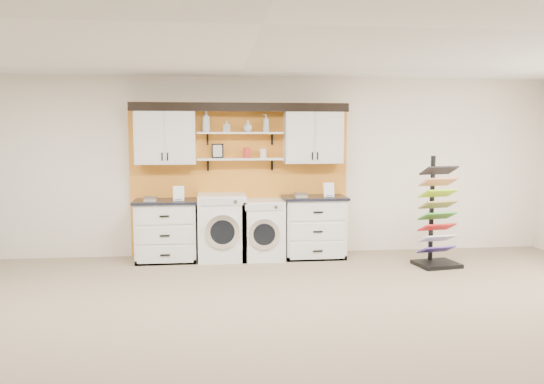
{
  "coord_description": "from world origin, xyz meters",
  "views": [
    {
      "loc": [
        -0.4,
        -4.36,
        1.93
      ],
      "look_at": [
        0.33,
        2.3,
        1.18
      ],
      "focal_mm": 35.0,
      "sensor_mm": 36.0,
      "label": 1
    }
  ],
  "objects": [
    {
      "name": "shelf_upper",
      "position": [
        0.0,
        3.8,
        1.93
      ],
      "size": [
        1.32,
        0.28,
        0.03
      ],
      "primitive_type": "cube",
      "color": "white",
      "rests_on": "wall_back"
    },
    {
      "name": "base_cabinet_left",
      "position": [
        -1.13,
        3.64,
        0.46
      ],
      "size": [
        0.95,
        0.66,
        0.93
      ],
      "color": "white",
      "rests_on": "floor"
    },
    {
      "name": "soap_bottle_d",
      "position": [
        0.4,
        3.8,
        2.08
      ],
      "size": [
        0.11,
        0.11,
        0.27
      ],
      "primitive_type": "imported",
      "rotation": [
        0.0,
        0.0,
        -1.53
      ],
      "color": "silver",
      "rests_on": "shelf_upper"
    },
    {
      "name": "accent_panel",
      "position": [
        0.0,
        3.96,
        1.2
      ],
      "size": [
        3.4,
        0.07,
        2.4
      ],
      "primitive_type": "cube",
      "color": "orange",
      "rests_on": "wall_back"
    },
    {
      "name": "washer",
      "position": [
        -0.29,
        3.64,
        0.5
      ],
      "size": [
        0.72,
        0.71,
        1.01
      ],
      "color": "white",
      "rests_on": "floor"
    },
    {
      "name": "upper_cabinet_left",
      "position": [
        -1.13,
        3.79,
        1.88
      ],
      "size": [
        0.9,
        0.35,
        0.84
      ],
      "color": "white",
      "rests_on": "wall_back"
    },
    {
      "name": "canister_red",
      "position": [
        0.1,
        3.8,
        1.62
      ],
      "size": [
        0.11,
        0.11,
        0.16
      ],
      "primitive_type": "cylinder",
      "color": "red",
      "rests_on": "shelf_lower"
    },
    {
      "name": "soap_bottle_b",
      "position": [
        -0.21,
        3.8,
        2.03
      ],
      "size": [
        0.11,
        0.11,
        0.17
      ],
      "primitive_type": "imported",
      "rotation": [
        0.0,
        0.0,
        0.88
      ],
      "color": "silver",
      "rests_on": "shelf_upper"
    },
    {
      "name": "crown_molding",
      "position": [
        0.0,
        3.81,
        2.33
      ],
      "size": [
        3.3,
        0.41,
        0.13
      ],
      "color": "black",
      "rests_on": "wall_back"
    },
    {
      "name": "base_cabinet_right",
      "position": [
        1.13,
        3.64,
        0.48
      ],
      "size": [
        0.98,
        0.66,
        0.96
      ],
      "color": "white",
      "rests_on": "floor"
    },
    {
      "name": "upper_cabinet_right",
      "position": [
        1.13,
        3.79,
        1.88
      ],
      "size": [
        0.9,
        0.35,
        0.84
      ],
      "color": "white",
      "rests_on": "wall_back"
    },
    {
      "name": "soap_bottle_a",
      "position": [
        -0.52,
        3.8,
        2.11
      ],
      "size": [
        0.16,
        0.16,
        0.32
      ],
      "primitive_type": "imported",
      "rotation": [
        0.0,
        0.0,
        3.49
      ],
      "color": "silver",
      "rests_on": "shelf_upper"
    },
    {
      "name": "shelf_lower",
      "position": [
        0.0,
        3.8,
        1.53
      ],
      "size": [
        1.32,
        0.28,
        0.03
      ],
      "primitive_type": "cube",
      "color": "white",
      "rests_on": "wall_back"
    },
    {
      "name": "soap_bottle_c",
      "position": [
        0.11,
        3.8,
        2.03
      ],
      "size": [
        0.18,
        0.18,
        0.18
      ],
      "primitive_type": "imported",
      "rotation": [
        0.0,
        0.0,
        -0.44
      ],
      "color": "silver",
      "rests_on": "shelf_upper"
    },
    {
      "name": "ceiling",
      "position": [
        0.0,
        0.0,
        2.8
      ],
      "size": [
        10.0,
        10.0,
        0.0
      ],
      "primitive_type": "plane",
      "rotation": [
        3.14,
        0.0,
        0.0
      ],
      "color": "white",
      "rests_on": "wall_back"
    },
    {
      "name": "dryer",
      "position": [
        0.32,
        3.64,
        0.46
      ],
      "size": [
        0.65,
        0.71,
        0.91
      ],
      "color": "white",
      "rests_on": "floor"
    },
    {
      "name": "canister_cream",
      "position": [
        0.35,
        3.8,
        1.61
      ],
      "size": [
        0.1,
        0.1,
        0.14
      ],
      "primitive_type": "cylinder",
      "color": "silver",
      "rests_on": "shelf_lower"
    },
    {
      "name": "picture_frame",
      "position": [
        -0.35,
        3.85,
        1.66
      ],
      "size": [
        0.18,
        0.02,
        0.22
      ],
      "color": "black",
      "rests_on": "shelf_lower"
    },
    {
      "name": "floor",
      "position": [
        0.0,
        0.0,
        0.0
      ],
      "size": [
        10.0,
        10.0,
        0.0
      ],
      "primitive_type": "plane",
      "color": "gray",
      "rests_on": "ground"
    },
    {
      "name": "wall_back",
      "position": [
        0.0,
        4.0,
        1.4
      ],
      "size": [
        10.0,
        0.0,
        10.0
      ],
      "primitive_type": "plane",
      "rotation": [
        1.57,
        0.0,
        0.0
      ],
      "color": "silver",
      "rests_on": "floor"
    },
    {
      "name": "sample_rack",
      "position": [
        2.8,
        2.91,
        0.52
      ],
      "size": [
        0.65,
        0.57,
        1.6
      ],
      "rotation": [
        0.0,
        0.0,
        0.16
      ],
      "color": "black",
      "rests_on": "floor"
    }
  ]
}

